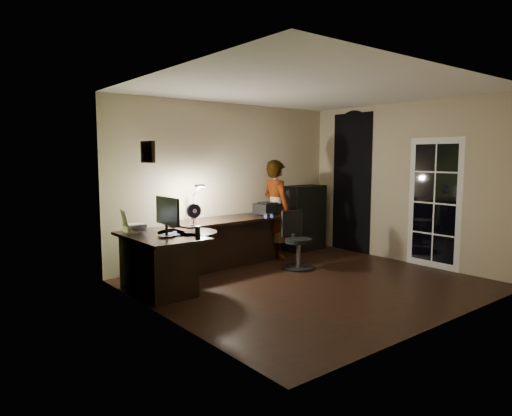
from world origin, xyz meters
TOP-DOWN VIEW (x-y plane):
  - floor at (0.00, 0.00)m, footprint 4.50×4.00m
  - ceiling at (0.00, 0.00)m, footprint 4.50×4.00m
  - wall_back at (0.00, 2.00)m, footprint 4.50×0.01m
  - wall_front at (0.00, -2.00)m, footprint 4.50×0.01m
  - wall_left at (-2.25, 0.00)m, footprint 0.01×4.00m
  - wall_right at (2.25, 0.00)m, footprint 0.01×4.00m
  - green_wall_overlay at (-2.24, 0.00)m, footprint 0.00×4.00m
  - arched_doorway at (2.24, 1.15)m, footprint 0.01×0.90m
  - french_door at (2.24, -0.55)m, footprint 0.02×0.92m
  - framed_picture at (-2.22, 0.45)m, footprint 0.04×0.30m
  - desk_left at (-1.83, 0.97)m, footprint 0.83×1.34m
  - desk_right at (-0.25, 1.61)m, footprint 2.13×0.83m
  - cabinet at (1.62, 1.78)m, footprint 0.85×0.46m
  - laptop_stand at (-2.05, 1.28)m, footprint 0.25×0.21m
  - laptop at (-2.05, 1.28)m, footprint 0.35×0.33m
  - monitor at (-1.84, 0.78)m, footprint 0.12×0.56m
  - mouse at (-1.64, 0.91)m, footprint 0.07×0.09m
  - phone at (-1.48, 0.85)m, footprint 0.10×0.15m
  - pen at (-1.59, 1.11)m, footprint 0.02×0.14m
  - speaker at (-1.65, 0.31)m, footprint 0.08×0.08m
  - notepad at (-1.73, 0.85)m, footprint 0.16×0.22m
  - desk_fan at (-1.20, 1.17)m, footprint 0.22×0.13m
  - headphones at (0.17, 1.12)m, footprint 0.18×0.09m
  - printer at (0.55, 1.57)m, footprint 0.47×0.37m
  - desk_lamp at (-0.83, 1.79)m, footprint 0.23×0.30m
  - office_chair at (0.48, 0.74)m, footprint 0.62×0.62m
  - person at (0.72, 1.57)m, footprint 0.45×0.64m

SIDE VIEW (x-z plane):
  - floor at x=0.00m, z-range -0.01..0.00m
  - desk_left at x=-1.83m, z-range 0.00..0.77m
  - desk_right at x=-0.25m, z-range 0.00..0.79m
  - office_chair at x=0.48m, z-range 0.00..0.92m
  - cabinet at x=1.62m, z-range 0.00..1.24m
  - phone at x=-1.48m, z-range 0.78..0.78m
  - pen at x=-1.59m, z-range 0.78..0.79m
  - notepad at x=-1.73m, z-range 0.78..0.79m
  - mouse at x=-1.64m, z-range 0.78..0.81m
  - laptop_stand at x=-2.05m, z-range 0.78..0.88m
  - headphones at x=0.17m, z-range 0.81..0.89m
  - speaker at x=-1.65m, z-range 0.78..0.95m
  - person at x=0.72m, z-range 0.00..1.74m
  - printer at x=0.55m, z-range 0.81..1.01m
  - monitor at x=-1.84m, z-range 0.78..1.14m
  - desk_fan at x=-1.20m, z-range 0.81..1.13m
  - laptop at x=-2.05m, z-range 0.88..1.09m
  - french_door at x=2.24m, z-range 0.00..2.10m
  - desk_lamp at x=-0.83m, z-range 0.81..1.39m
  - arched_doorway at x=2.24m, z-range 0.00..2.60m
  - wall_back at x=0.00m, z-range 0.00..2.70m
  - wall_front at x=0.00m, z-range 0.00..2.70m
  - wall_left at x=-2.25m, z-range 0.00..2.70m
  - wall_right at x=2.25m, z-range 0.00..2.70m
  - green_wall_overlay at x=-2.24m, z-range 0.00..2.70m
  - framed_picture at x=-2.22m, z-range 1.73..1.98m
  - ceiling at x=0.00m, z-range 2.70..2.71m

